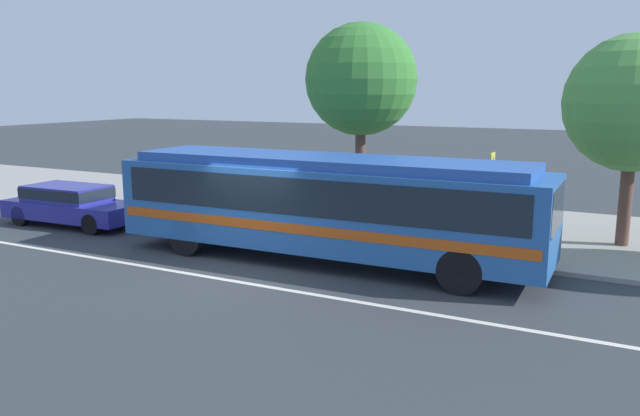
# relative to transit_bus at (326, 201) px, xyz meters

# --- Properties ---
(ground_plane) EXTENTS (120.00, 120.00, 0.00)m
(ground_plane) POSITION_rel_transit_bus_xyz_m (-1.43, -1.74, -1.57)
(ground_plane) COLOR #33383D
(sidewalk_slab) EXTENTS (60.00, 8.00, 0.12)m
(sidewalk_slab) POSITION_rel_transit_bus_xyz_m (-1.43, 5.35, -1.51)
(sidewalk_slab) COLOR gray
(sidewalk_slab) RESTS_ON ground_plane
(lane_stripe_center) EXTENTS (56.00, 0.16, 0.01)m
(lane_stripe_center) POSITION_rel_transit_bus_xyz_m (-1.43, -2.54, -1.56)
(lane_stripe_center) COLOR silver
(lane_stripe_center) RESTS_ON ground_plane
(transit_bus) EXTENTS (11.10, 2.73, 2.68)m
(transit_bus) POSITION_rel_transit_bus_xyz_m (0.00, 0.00, 0.00)
(transit_bus) COLOR #255AA3
(transit_bus) RESTS_ON ground_plane
(sedan_behind_bus) EXTENTS (4.67, 1.93, 1.29)m
(sedan_behind_bus) POSITION_rel_transit_bus_xyz_m (-9.27, 0.10, -0.84)
(sedan_behind_bus) COLOR navy
(sedan_behind_bus) RESTS_ON ground_plane
(pedestrian_waiting_near_sign) EXTENTS (0.46, 0.46, 1.75)m
(pedestrian_waiting_near_sign) POSITION_rel_transit_bus_xyz_m (-1.08, 2.95, -0.42)
(pedestrian_waiting_near_sign) COLOR #183945
(pedestrian_waiting_near_sign) RESTS_ON sidewalk_slab
(pedestrian_walking_along_curb) EXTENTS (0.48, 0.48, 1.71)m
(pedestrian_walking_along_curb) POSITION_rel_transit_bus_xyz_m (-1.05, 3.20, -0.45)
(pedestrian_walking_along_curb) COLOR #746B59
(pedestrian_walking_along_curb) RESTS_ON sidewalk_slab
(bus_stop_sign) EXTENTS (0.08, 0.44, 2.64)m
(bus_stop_sign) POSITION_rel_transit_bus_xyz_m (3.64, 2.11, 0.24)
(bus_stop_sign) COLOR gray
(bus_stop_sign) RESTS_ON sidewalk_slab
(street_tree_near_stop) EXTENTS (3.37, 3.37, 6.18)m
(street_tree_near_stop) POSITION_rel_transit_bus_xyz_m (-0.74, 3.78, 3.03)
(street_tree_near_stop) COLOR brown
(street_tree_near_stop) RESTS_ON sidewalk_slab
(street_tree_mid_block) EXTENTS (3.65, 3.65, 5.68)m
(street_tree_mid_block) POSITION_rel_transit_bus_xyz_m (6.66, 4.84, 2.39)
(street_tree_mid_block) COLOR brown
(street_tree_mid_block) RESTS_ON sidewalk_slab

